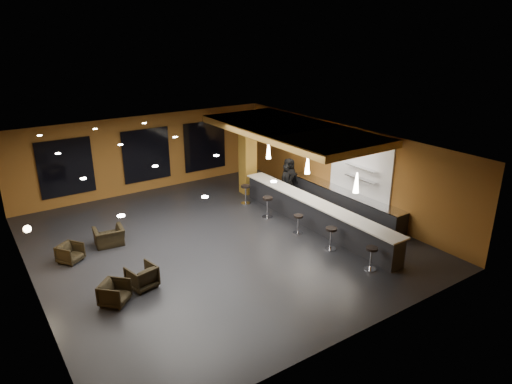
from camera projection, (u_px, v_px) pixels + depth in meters
floor at (218, 242)px, 16.32m from camera, size 12.00×13.00×0.10m
ceiling at (215, 144)px, 15.08m from camera, size 12.00×13.00×0.10m
wall_back at (145, 153)px, 20.79m from camera, size 12.00×0.10×3.50m
wall_front at (355, 277)px, 10.61m from camera, size 12.00×0.10×3.50m
wall_left at (24, 238)px, 12.51m from camera, size 0.10×13.00×3.50m
wall_right at (344, 166)px, 18.89m from camera, size 0.10×13.00×3.50m
wood_soffit at (291, 130)px, 18.03m from camera, size 3.60×8.00×0.28m
window_left at (66, 168)px, 18.88m from camera, size 2.20×0.06×2.40m
window_center at (146, 155)px, 20.72m from camera, size 2.20×0.06×2.40m
window_right at (205, 146)px, 22.30m from camera, size 2.20×0.06×2.40m
tile_backsplash at (360, 167)px, 17.98m from camera, size 0.06×3.20×2.40m
bar_counter at (314, 215)px, 17.28m from camera, size 0.60×8.00×1.00m
bar_top at (315, 202)px, 17.10m from camera, size 0.78×8.10×0.05m
prep_counter at (343, 202)px, 18.74m from camera, size 0.70×6.00×0.86m
prep_top at (344, 191)px, 18.59m from camera, size 0.72×6.00×0.03m
wall_shelf_lower at (361, 178)px, 17.89m from camera, size 0.30×1.50×0.03m
wall_shelf_upper at (362, 167)px, 17.73m from camera, size 0.30×1.50×0.03m
column at (248, 156)px, 20.42m from camera, size 0.60×0.60×3.50m
wall_sconce at (27, 229)px, 12.97m from camera, size 0.22×0.22×0.22m
pendant_0 at (356, 183)px, 15.09m from camera, size 0.20×0.20×0.70m
pendant_1 at (307, 165)px, 17.03m from camera, size 0.20×0.20×0.70m
pendant_2 at (269, 150)px, 18.97m from camera, size 0.20×0.20×0.70m
staff_a at (287, 182)px, 19.93m from camera, size 0.63×0.47×1.58m
staff_b at (290, 177)px, 20.51m from camera, size 0.84×0.67×1.67m
staff_c at (289, 177)px, 20.29m from camera, size 0.89×0.61×1.76m
armchair_a at (115, 293)px, 12.53m from camera, size 1.01×1.01×0.66m
armchair_b at (142, 277)px, 13.31m from camera, size 0.89×0.91×0.70m
armchair_c at (70, 253)px, 14.77m from camera, size 0.94×0.94×0.62m
armchair_d at (109, 237)px, 15.90m from camera, size 1.07×0.96×0.64m
bar_stool_0 at (371, 255)px, 14.23m from camera, size 0.39×0.39×0.77m
bar_stool_1 at (331, 236)px, 15.53m from camera, size 0.41×0.41×0.80m
bar_stool_2 at (298, 222)px, 16.75m from camera, size 0.37×0.37×0.72m
bar_stool_3 at (268, 204)px, 18.12m from camera, size 0.43×0.43×0.86m
bar_stool_4 at (246, 192)px, 19.52m from camera, size 0.42×0.42×0.84m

